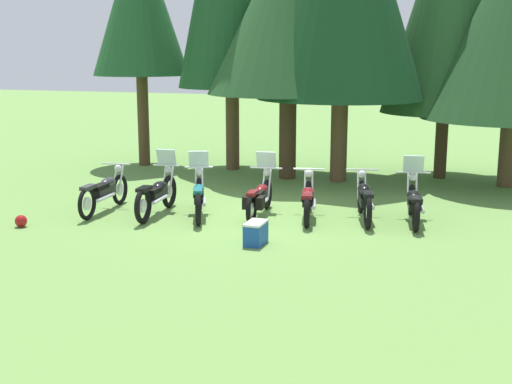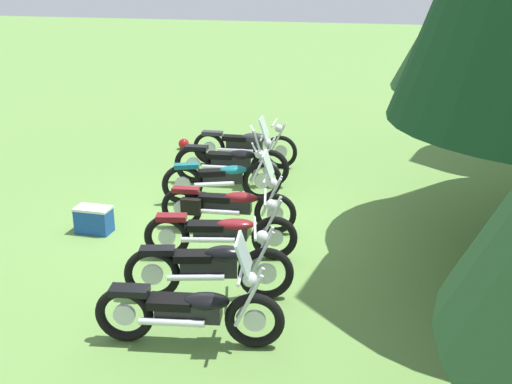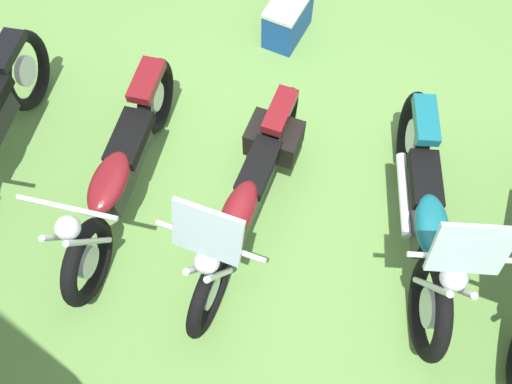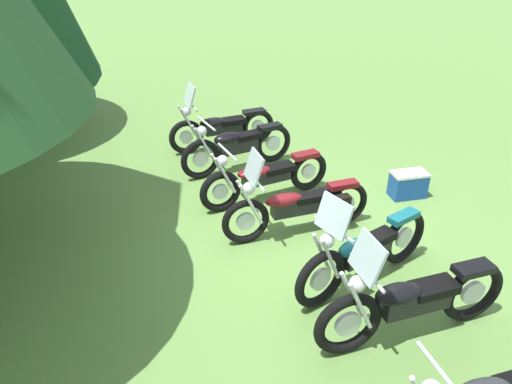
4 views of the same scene
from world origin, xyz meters
TOP-DOWN VIEW (x-y plane):
  - ground_plane at (0.00, 0.00)m, footprint 80.00×80.00m
  - motorcycle_0 at (-3.40, -0.60)m, footprint 0.71×2.29m
  - motorcycle_1 at (-2.13, -0.52)m, footprint 0.62×2.30m
  - motorcycle_2 at (-1.19, -0.40)m, footprint 0.99×2.07m
  - motorcycle_3 at (0.06, 0.02)m, footprint 0.74×2.23m
  - motorcycle_4 at (1.09, 0.26)m, footprint 0.80×2.23m
  - motorcycle_5 at (2.27, 0.49)m, footprint 0.85×2.14m
  - motorcycle_6 at (3.30, 0.60)m, footprint 0.75×2.17m
  - pine_tree_0 at (-5.59, 5.43)m, footprint 2.95×2.95m
  - pine_tree_2 at (-0.65, 4.70)m, footprint 4.50×4.50m
  - picnic_cooler at (0.67, -2.03)m, footprint 0.33×0.57m
  - dropped_helmet at (-4.33, -2.37)m, footprint 0.25×0.25m

SIDE VIEW (x-z plane):
  - ground_plane at x=0.00m, z-range 0.00..0.00m
  - dropped_helmet at x=-4.33m, z-range 0.00..0.25m
  - picnic_cooler at x=0.67m, z-range 0.00..0.43m
  - motorcycle_4 at x=1.09m, z-range -0.08..0.92m
  - motorcycle_6 at x=3.30m, z-range -0.23..1.12m
  - motorcycle_3 at x=0.06m, z-range -0.22..1.13m
  - motorcycle_5 at x=2.27m, z-range -0.05..0.97m
  - motorcycle_2 at x=-1.19m, z-range -0.23..1.16m
  - motorcycle_0 at x=-3.40m, z-range -0.04..0.97m
  - motorcycle_1 at x=-2.13m, z-range -0.22..1.17m
  - pine_tree_2 at x=-0.65m, z-range 1.17..8.19m
  - pine_tree_0 at x=-5.59m, z-range 1.38..8.78m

